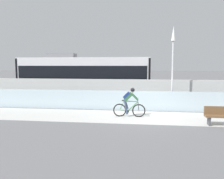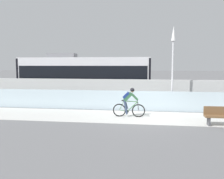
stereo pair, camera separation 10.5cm
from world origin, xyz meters
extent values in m
plane|color=slate|center=(0.00, 0.00, 0.00)|extent=(200.00, 200.00, 0.00)
cube|color=silver|center=(0.00, 0.00, 0.01)|extent=(32.00, 3.20, 0.01)
cube|color=silver|center=(0.00, 1.85, 0.62)|extent=(32.00, 0.05, 1.24)
cube|color=silver|center=(0.00, 3.65, 0.91)|extent=(32.00, 0.36, 1.83)
cube|color=#595654|center=(0.00, 6.13, 0.00)|extent=(32.00, 0.08, 0.01)
cube|color=#595654|center=(0.00, 7.57, 0.00)|extent=(32.00, 0.08, 0.01)
cube|color=silver|center=(-4.95, 6.85, 1.90)|extent=(11.00, 2.50, 3.10)
cube|color=black|center=(-4.95, 6.85, 2.25)|extent=(10.56, 2.54, 1.04)
cube|color=red|center=(-4.95, 6.85, 0.53)|extent=(10.78, 2.53, 0.28)
cube|color=slate|center=(-6.93, 6.85, 3.63)|extent=(2.40, 1.10, 0.36)
cube|color=#232326|center=(-8.47, 6.85, 0.36)|extent=(1.40, 1.88, 0.20)
cylinder|color=black|center=(-8.47, 6.13, 0.30)|extent=(0.60, 0.10, 0.60)
cylinder|color=black|center=(-8.47, 7.57, 0.30)|extent=(0.60, 0.10, 0.60)
cube|color=#232326|center=(-1.43, 6.85, 0.36)|extent=(1.40, 1.88, 0.20)
cylinder|color=black|center=(-1.43, 6.13, 0.30)|extent=(0.60, 0.10, 0.60)
cylinder|color=black|center=(-1.43, 7.57, 0.30)|extent=(0.60, 0.10, 0.60)
cube|color=black|center=(-10.40, 6.85, 1.90)|extent=(0.16, 2.54, 2.94)
cube|color=black|center=(0.50, 6.85, 1.90)|extent=(0.16, 2.54, 2.94)
torus|color=black|center=(-0.21, 0.00, 0.36)|extent=(0.72, 0.06, 0.72)
cylinder|color=#99999E|center=(-0.21, 0.00, 0.36)|extent=(0.07, 0.10, 0.07)
torus|color=black|center=(-1.26, 0.00, 0.36)|extent=(0.72, 0.06, 0.72)
cylinder|color=#99999E|center=(-1.26, 0.00, 0.36)|extent=(0.07, 0.10, 0.07)
cylinder|color=#337233|center=(-0.54, 0.00, 0.57)|extent=(0.60, 0.04, 0.58)
cylinder|color=#337233|center=(-0.92, 0.00, 0.59)|extent=(0.22, 0.04, 0.59)
cylinder|color=#337233|center=(-0.63, 0.00, 0.86)|extent=(0.76, 0.04, 0.07)
cylinder|color=#337233|center=(-1.04, 0.00, 0.33)|extent=(0.43, 0.03, 0.09)
cylinder|color=#337233|center=(-1.13, 0.00, 0.62)|extent=(0.27, 0.02, 0.53)
cylinder|color=black|center=(-0.23, 0.00, 0.60)|extent=(0.08, 0.03, 0.49)
cube|color=black|center=(-1.01, 0.00, 0.90)|extent=(0.24, 0.10, 0.05)
cylinder|color=black|center=(-0.26, 0.00, 0.95)|extent=(0.03, 0.58, 0.03)
cylinder|color=#262628|center=(-0.83, 0.00, 0.30)|extent=(0.18, 0.02, 0.18)
cube|color=#33663F|center=(-0.79, 0.00, 1.11)|extent=(0.50, 0.28, 0.51)
cube|color=navy|center=(-0.88, 0.00, 1.21)|extent=(0.38, 0.30, 0.38)
sphere|color=#997051|center=(-0.55, 0.00, 1.46)|extent=(0.20, 0.20, 0.20)
sphere|color=black|center=(-0.55, 0.00, 1.49)|extent=(0.23, 0.23, 0.23)
cylinder|color=#33663F|center=(-0.43, -0.16, 1.12)|extent=(0.41, 0.08, 0.41)
cylinder|color=#33663F|center=(-0.43, 0.16, 1.12)|extent=(0.41, 0.08, 0.41)
cylinder|color=#384766|center=(-0.90, -0.09, 0.55)|extent=(0.25, 0.11, 0.79)
cylinder|color=#384766|center=(-0.90, 0.09, 0.69)|extent=(0.25, 0.11, 0.52)
cylinder|color=gray|center=(1.80, 2.15, 0.10)|extent=(0.24, 0.24, 0.20)
cylinder|color=silver|center=(1.80, 2.15, 2.20)|extent=(0.12, 0.12, 4.20)
cone|color=white|center=(1.80, 2.15, 4.75)|extent=(0.28, 0.28, 0.90)
cube|color=brown|center=(3.72, -1.35, 0.45)|extent=(1.60, 0.44, 0.08)
cube|color=brown|center=(3.72, -1.15, 0.69)|extent=(1.60, 0.06, 0.40)
cube|color=#4C4C51|center=(3.12, -1.35, 0.21)|extent=(0.08, 0.36, 0.41)
camera|label=1|loc=(-0.03, -12.71, 2.86)|focal=37.65mm
camera|label=2|loc=(0.08, -12.69, 2.86)|focal=37.65mm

